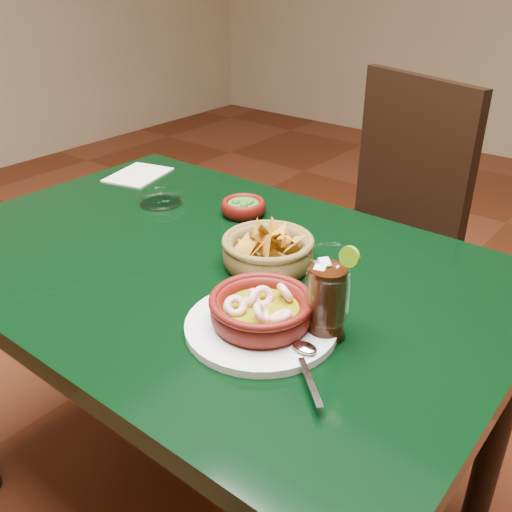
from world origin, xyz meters
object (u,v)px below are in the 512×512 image
Objects in this scene: dining_table at (210,300)px; dining_chair at (372,232)px; shrimp_plate at (261,314)px; cola_drink at (327,296)px; chip_basket at (268,251)px.

dining_table is 0.72m from dining_chair.
shrimp_plate is at bearing -28.15° from dining_table.
dining_chair is 0.90m from shrimp_plate.
dining_chair reaches higher than dining_table.
dining_table is at bearing -90.51° from dining_chair.
dining_table is 0.38m from cola_drink.
shrimp_plate is 1.84× the size of cola_drink.
shrimp_plate is (0.24, -0.13, 0.13)m from dining_table.
chip_basket is 0.25m from cola_drink.
shrimp_plate is (0.23, -0.84, 0.23)m from dining_chair.
shrimp_plate is 0.11m from cola_drink.
shrimp_plate is at bearing -55.00° from chip_basket.
dining_chair is 0.89m from cola_drink.
dining_table is at bearing 151.85° from shrimp_plate.
cola_drink is at bearing 30.36° from shrimp_plate.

